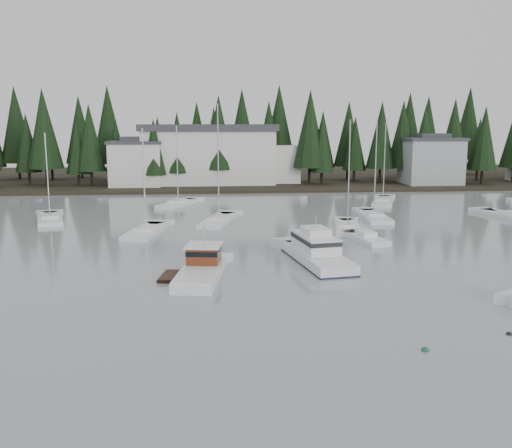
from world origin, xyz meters
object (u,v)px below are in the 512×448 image
at_px(sailboat_3, 146,233).
at_px(sailboat_4, 178,205).
at_px(lobster_boat_brown, 200,271).
at_px(sailboat_2, 347,229).
at_px(house_west, 136,163).
at_px(sailboat_6, 383,203).
at_px(sailboat_1, 50,220).
at_px(sailboat_0, 374,218).
at_px(house_east_a, 431,160).
at_px(runabout_1, 366,240).
at_px(harbor_inn, 220,155).
at_px(sailboat_5, 219,222).
at_px(cabin_cruiser_center, 317,254).

bearing_deg(sailboat_3, sailboat_4, 2.92).
distance_m(lobster_boat_brown, sailboat_2, 24.60).
bearing_deg(house_west, sailboat_2, -56.20).
bearing_deg(sailboat_6, sailboat_1, 123.84).
bearing_deg(sailboat_0, house_west, 47.03).
bearing_deg(sailboat_3, sailboat_2, -79.11).
bearing_deg(sailboat_4, house_east_a, -40.73).
xyz_separation_m(sailboat_2, runabout_1, (0.34, -6.33, 0.06)).
bearing_deg(sailboat_2, sailboat_0, -24.07).
bearing_deg(lobster_boat_brown, harbor_inn, 5.86).
relative_size(sailboat_6, runabout_1, 1.82).
bearing_deg(sailboat_5, sailboat_0, -71.13).
xyz_separation_m(house_west, sailboat_1, (-6.41, -33.56, -4.60)).
bearing_deg(sailboat_4, house_west, 45.94).
distance_m(house_east_a, harbor_inn, 39.21).
bearing_deg(sailboat_5, harbor_inn, 13.54).
relative_size(house_east_a, sailboat_0, 0.84).
bearing_deg(sailboat_4, sailboat_6, -65.57).
relative_size(sailboat_2, sailboat_6, 1.03).
bearing_deg(runabout_1, cabin_cruiser_center, 128.31).
distance_m(harbor_inn, cabin_cruiser_center, 60.76).
bearing_deg(cabin_cruiser_center, sailboat_2, -32.27).
distance_m(house_west, house_east_a, 54.01).
height_order(house_west, house_east_a, house_east_a).
xyz_separation_m(sailboat_6, runabout_1, (-9.99, -26.59, 0.08)).
height_order(cabin_cruiser_center, sailboat_4, sailboat_4).
xyz_separation_m(cabin_cruiser_center, sailboat_3, (-15.93, 14.07, -0.63)).
distance_m(lobster_boat_brown, sailboat_3, 19.03).
bearing_deg(sailboat_1, house_east_a, -76.97).
distance_m(house_west, sailboat_5, 39.32).
relative_size(harbor_inn, sailboat_4, 2.50).
relative_size(cabin_cruiser_center, sailboat_3, 0.94).
height_order(house_east_a, runabout_1, house_east_a).
relative_size(house_east_a, sailboat_3, 0.90).
xyz_separation_m(house_west, sailboat_4, (8.47, -21.81, -4.59)).
bearing_deg(sailboat_4, sailboat_5, -134.50).
distance_m(lobster_boat_brown, runabout_1, 20.53).
bearing_deg(lobster_boat_brown, sailboat_3, 27.08).
bearing_deg(sailboat_0, house_east_a, -27.65).
bearing_deg(sailboat_1, runabout_1, -128.47).
bearing_deg(sailboat_6, runabout_1, 178.78).
distance_m(sailboat_2, sailboat_3, 22.22).
height_order(cabin_cruiser_center, sailboat_0, sailboat_0).
bearing_deg(sailboat_5, lobster_boat_brown, -169.51).
bearing_deg(house_west, cabin_cruiser_center, -68.86).
bearing_deg(lobster_boat_brown, sailboat_5, 3.97).
xyz_separation_m(harbor_inn, sailboat_3, (-9.00, -46.08, -5.72)).
distance_m(sailboat_5, runabout_1, 18.94).
distance_m(house_west, harbor_inn, 15.45).
xyz_separation_m(cabin_cruiser_center, sailboat_5, (-7.95, 20.37, -0.61)).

